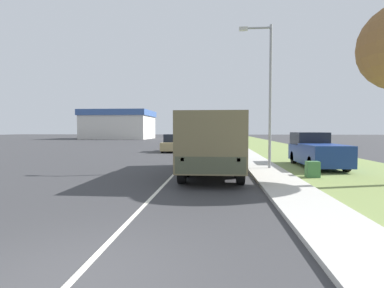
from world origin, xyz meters
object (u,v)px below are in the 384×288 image
Objects in this scene: pickup_truck at (316,151)px; lamp_post at (266,84)px; car_third_ahead at (215,138)px; military_truck at (212,141)px; car_second_ahead at (216,140)px; car_nearest_ahead at (174,144)px.

lamp_post is (-3.05, -1.61, 3.55)m from pickup_truck.
pickup_truck is 0.72× the size of lamp_post.
pickup_truck is at bearing 27.77° from lamp_post.
lamp_post reaches higher than car_third_ahead.
military_truck is 1.47× the size of pickup_truck.
car_second_ahead is at bearing 89.83° from military_truck.
lamp_post is at bearing 32.48° from military_truck.
car_second_ahead is 9.59m from car_third_ahead.
car_nearest_ahead is at bearing 131.40° from pickup_truck.
lamp_post is (2.74, -35.52, 3.83)m from car_third_ahead.
pickup_truck is at bearing -76.75° from car_second_ahead.
military_truck is 1.65× the size of car_second_ahead.
military_truck is 27.70m from car_second_ahead.
pickup_truck reaches higher than car_nearest_ahead.
car_third_ahead is 0.60× the size of lamp_post.
car_second_ahead is (0.08, 27.69, -0.92)m from military_truck.
lamp_post is at bearing -85.60° from car_third_ahead.
lamp_post is (6.64, -12.60, 3.72)m from car_nearest_ahead.
military_truck reaches higher than car_nearest_ahead.
car_third_ahead is at bearing 90.35° from car_second_ahead.
car_second_ahead is 26.34m from lamp_post.
pickup_truck is (5.81, 3.36, -0.67)m from military_truck.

